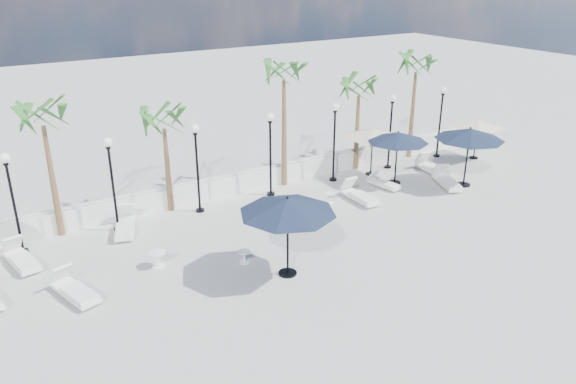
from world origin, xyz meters
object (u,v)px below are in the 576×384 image
lounger_4 (384,183)px  lounger_5 (447,181)px  lounger_1 (21,259)px  parasol_cream_sq_b (478,122)px  lounger_2 (75,290)px  parasol_cream_sq_a (373,130)px  lounger_3 (125,225)px  parasol_navy_left (288,206)px  lounger_6 (359,195)px  lounger_7 (432,168)px  parasol_navy_right (470,134)px  parasol_navy_mid (398,137)px

lounger_4 → lounger_5: lounger_5 is taller
lounger_1 → parasol_cream_sq_b: parasol_cream_sq_b is taller
lounger_2 → lounger_5: lounger_5 is taller
parasol_cream_sq_a → parasol_cream_sq_b: (6.39, -0.98, -0.26)m
lounger_3 → lounger_4: 11.93m
parasol_navy_left → lounger_6: bearing=31.7°
lounger_6 → lounger_7: size_ratio=0.95×
parasol_navy_right → parasol_navy_left: bearing=-167.2°
lounger_3 → parasol_navy_mid: parasol_navy_mid is taller
parasol_cream_sq_a → parasol_cream_sq_b: bearing=-8.7°
lounger_6 → parasol_cream_sq_a: parasol_cream_sq_a is taller
lounger_5 → lounger_6: size_ratio=1.03×
parasol_navy_mid → parasol_cream_sq_a: (-0.22, 1.54, 0.01)m
parasol_navy_left → parasol_cream_sq_b: parasol_navy_left is taller
lounger_2 → lounger_7: lounger_7 is taller
lounger_7 → lounger_4: bearing=-166.8°
parasol_cream_sq_b → parasol_navy_mid: bearing=-174.8°
lounger_4 → parasol_navy_right: parasol_navy_right is taller
lounger_5 → parasol_navy_left: bearing=-142.2°
lounger_2 → parasol_cream_sq_b: parasol_cream_sq_b is taller
lounger_1 → lounger_4: 15.72m
parasol_cream_sq_a → lounger_7: bearing=-27.7°
lounger_2 → parasol_cream_sq_b: 21.79m
lounger_5 → lounger_7: (0.75, 1.71, 0.01)m
lounger_3 → lounger_4: bearing=10.9°
lounger_2 → parasol_cream_sq_a: bearing=-2.2°
lounger_4 → parasol_navy_left: (-8.04, -4.40, 2.32)m
lounger_7 → parasol_cream_sq_b: 4.05m
parasol_cream_sq_a → lounger_2: bearing=-166.0°
parasol_navy_left → parasol_cream_sq_a: size_ratio=0.64×
lounger_2 → parasol_navy_mid: size_ratio=0.75×
lounger_3 → lounger_5: lounger_3 is taller
lounger_7 → parasol_cream_sq_a: 3.74m
parasol_navy_mid → lounger_2: bearing=-171.7°
parasol_cream_sq_b → lounger_5: bearing=-153.3°
parasol_navy_left → parasol_navy_mid: 9.98m
lounger_1 → lounger_5: 18.48m
lounger_2 → lounger_3: bearing=38.1°
lounger_7 → parasol_navy_mid: size_ratio=0.78×
lounger_4 → lounger_5: bearing=-39.6°
lounger_2 → lounger_7: (17.92, 2.33, 0.01)m
lounger_4 → parasol_navy_mid: 2.24m
parasol_cream_sq_a → lounger_3: bearing=179.9°
parasol_navy_right → lounger_1: bearing=171.7°
lounger_5 → parasol_navy_mid: size_ratio=0.76×
lounger_4 → parasol_cream_sq_a: 2.75m
lounger_2 → lounger_1: bearing=94.1°
lounger_3 → parasol_cream_sq_b: bearing=16.1°
parasol_navy_mid → parasol_cream_sq_b: 6.20m
lounger_5 → parasol_cream_sq_a: size_ratio=0.44×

